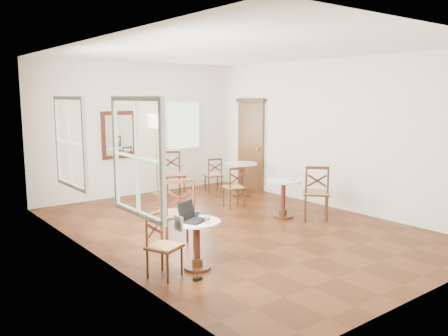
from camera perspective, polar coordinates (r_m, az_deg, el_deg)
name	(u,v)px	position (r m, az deg, el deg)	size (l,w,h in m)	color
ground	(235,227)	(8.17, 1.30, -7.21)	(7.00, 7.00, 0.00)	#50220D
room_shell	(222,118)	(8.03, -0.22, 6.22)	(5.02, 7.02, 3.01)	silver
cafe_table_near	(197,239)	(6.15, -3.32, -8.73)	(0.62, 0.62, 0.65)	#432310
cafe_table_mid	(283,194)	(8.75, 7.29, -3.22)	(0.67, 0.67, 0.71)	#432310
cafe_table_back	(241,175)	(10.55, 2.14, -0.93)	(0.72, 0.72, 0.76)	#432310
chair_near_a	(178,213)	(6.95, -5.71, -5.55)	(0.63, 0.63, 1.08)	#432310
chair_near_b	(163,246)	(5.94, -7.51, -9.42)	(0.49, 0.49, 0.81)	#432310
chair_mid_a	(234,187)	(9.46, 1.27, -2.37)	(0.47, 0.47, 0.84)	#432310
chair_mid_b	(316,192)	(8.69, 11.27, -2.96)	(0.66, 0.66, 1.01)	#432310
chair_back_a	(213,175)	(10.97, -1.30, -0.86)	(0.48, 0.48, 0.82)	#432310
chair_back_b	(173,174)	(10.55, -6.25, -0.75)	(0.59, 0.59, 1.02)	#432310
floor_lamp	(156,126)	(10.63, -8.35, 5.08)	(0.36, 0.36, 1.86)	#BF8C3F
laptop	(191,216)	(6.07, -4.06, -5.93)	(0.43, 0.40, 0.25)	black
mouse	(201,220)	(6.04, -2.86, -6.40)	(0.10, 0.06, 0.04)	black
navy_mug	(196,214)	(6.25, -3.45, -5.68)	(0.10, 0.07, 0.08)	black
water_glass	(207,219)	(5.93, -2.05, -6.30)	(0.07, 0.07, 0.11)	white
power_adapter	(197,279)	(5.90, -3.28, -13.44)	(0.10, 0.06, 0.04)	black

